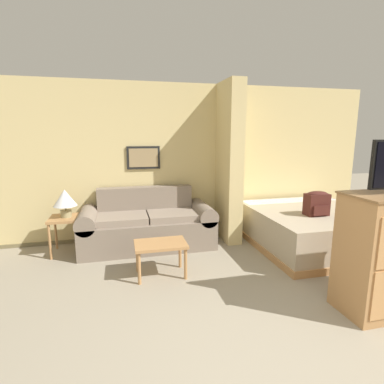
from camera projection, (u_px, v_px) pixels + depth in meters
The scene contains 8 objects.
wall_back at pixel (184, 162), 5.20m from camera, with size 6.84×0.16×2.60m.
wall_partition_pillar at pixel (229, 163), 4.94m from camera, with size 0.24×0.73×2.60m.
couch at pixel (148, 225), 4.75m from camera, with size 2.09×0.84×0.92m.
coffee_table at pixel (161, 247), 3.75m from camera, with size 0.64×0.43×0.43m.
side_table at pixel (67, 223), 4.46m from camera, with size 0.48×0.48×0.56m.
table_lamp at pixel (65, 199), 4.39m from camera, with size 0.33×0.33×0.41m.
bed at pixel (312, 227), 4.79m from camera, with size 1.88×1.95×0.59m.
backpack at pixel (317, 203), 4.39m from camera, with size 0.33×0.22×0.36m.
Camera 1 is at (-1.09, -1.46, 1.77)m, focal length 28.00 mm.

